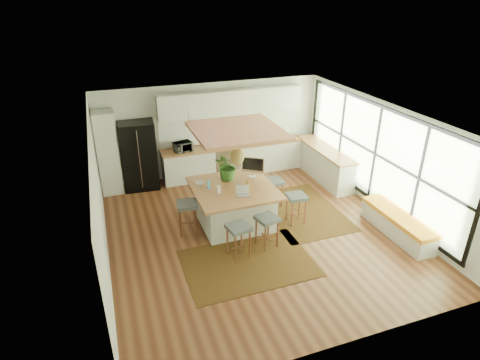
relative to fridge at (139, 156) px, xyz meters
name	(u,v)px	position (x,y,z in m)	size (l,w,h in m)	color
floor	(255,230)	(2.16, -3.18, -0.93)	(7.00, 7.00, 0.00)	#502617
ceiling	(258,117)	(2.16, -3.18, 1.78)	(7.00, 7.00, 0.00)	white
wall_back	(212,129)	(2.16, 0.32, 0.42)	(6.50, 6.50, 0.00)	silver
wall_front	(348,277)	(2.16, -6.68, 0.42)	(6.50, 6.50, 0.00)	silver
wall_left	(99,202)	(-1.09, -3.18, 0.42)	(7.00, 7.00, 0.00)	silver
wall_right	(382,158)	(5.41, -3.18, 0.42)	(7.00, 7.00, 0.00)	silver
window_wall	(381,157)	(5.38, -3.18, 0.47)	(0.10, 6.20, 2.60)	black
pantry	(108,153)	(-0.79, 0.00, 0.20)	(0.55, 0.60, 2.25)	beige
back_counter_base	(233,160)	(2.71, 0.00, -0.49)	(4.20, 0.60, 0.88)	beige
back_counter_top	(233,145)	(2.71, 0.00, -0.03)	(4.24, 0.64, 0.05)	brown
backsplash	(230,127)	(2.71, 0.30, 0.43)	(4.20, 0.02, 0.80)	white
upper_cabinets	(231,102)	(2.71, 0.14, 1.22)	(4.20, 0.34, 0.70)	beige
range	(225,159)	(2.46, 0.00, -0.43)	(0.76, 0.62, 1.00)	#A5A5AA
right_counter_base	(324,164)	(5.09, -1.18, -0.49)	(0.60, 2.50, 0.88)	beige
right_counter_top	(325,149)	(5.09, -1.18, -0.03)	(0.64, 2.54, 0.05)	brown
window_bench	(397,224)	(5.11, -4.38, -0.68)	(0.52, 2.00, 0.50)	beige
ceiling_panel	(237,143)	(1.86, -2.78, 1.12)	(1.86, 1.86, 0.80)	brown
rug_near	(248,263)	(1.57, -4.26, -0.92)	(2.60, 1.80, 0.01)	black
rug_right	(301,211)	(3.57, -2.74, -0.92)	(1.80, 2.60, 0.01)	black
fridge	(139,156)	(0.00, 0.00, 0.00)	(0.94, 0.73, 1.89)	black
island	(234,205)	(1.81, -2.66, -0.46)	(1.85, 1.85, 0.93)	brown
stool_near_left	(238,242)	(1.47, -3.97, -0.57)	(0.44, 0.44, 0.74)	#414647
stool_near_right	(267,232)	(2.16, -3.82, -0.57)	(0.43, 0.43, 0.72)	#414647
stool_right_front	(296,209)	(3.19, -3.16, -0.57)	(0.43, 0.43, 0.73)	#414647
stool_right_back	(273,193)	(3.04, -2.21, -0.57)	(0.42, 0.42, 0.72)	#414647
stool_left_side	(188,218)	(0.70, -2.72, -0.57)	(0.45, 0.45, 0.76)	#414647
laptop	(243,191)	(1.88, -3.11, 0.12)	(0.29, 0.31, 0.22)	#A5A5AA
monitor	(253,167)	(2.43, -2.29, 0.26)	(0.56, 0.20, 0.52)	#A5A5AA
microwave	(183,146)	(1.21, -0.04, 0.17)	(0.49, 0.27, 0.33)	#A5A5AA
island_plant	(228,168)	(1.82, -2.19, 0.28)	(0.63, 0.70, 0.55)	#1E4C19
island_bowl	(200,183)	(1.13, -2.25, 0.03)	(0.21, 0.21, 0.05)	silver
island_bottle_0	(209,185)	(1.26, -2.56, 0.10)	(0.07, 0.07, 0.19)	#399CE5
island_bottle_1	(219,189)	(1.41, -2.81, 0.10)	(0.07, 0.07, 0.19)	white
island_bottle_2	(249,187)	(2.06, -2.96, 0.10)	(0.07, 0.07, 0.19)	#A67237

